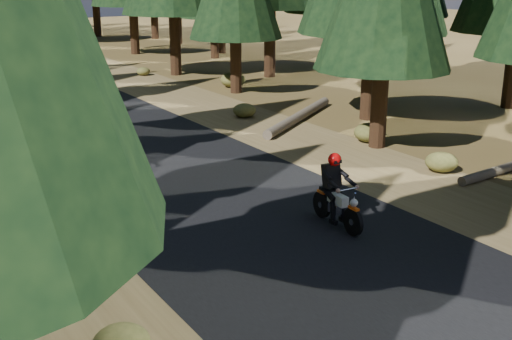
{
  "coord_description": "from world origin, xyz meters",
  "views": [
    {
      "loc": [
        -6.56,
        -8.86,
        4.95
      ],
      "look_at": [
        0.0,
        1.5,
        1.1
      ],
      "focal_mm": 45.0,
      "sensor_mm": 36.0,
      "label": 1
    }
  ],
  "objects_px": {
    "rider_lead": "(337,203)",
    "log_far": "(506,168)",
    "log_near": "(299,116)",
    "rider_follow": "(103,152)"
  },
  "relations": [
    {
      "from": "log_near",
      "to": "log_far",
      "type": "distance_m",
      "value": 7.6
    },
    {
      "from": "rider_lead",
      "to": "log_far",
      "type": "bearing_deg",
      "value": -171.16
    },
    {
      "from": "log_far",
      "to": "rider_follow",
      "type": "xyz_separation_m",
      "value": [
        -8.7,
        5.26,
        0.48
      ]
    },
    {
      "from": "log_far",
      "to": "rider_lead",
      "type": "xyz_separation_m",
      "value": [
        -5.89,
        -0.47,
        0.38
      ]
    },
    {
      "from": "log_near",
      "to": "log_far",
      "type": "height_order",
      "value": "log_near"
    },
    {
      "from": "rider_lead",
      "to": "rider_follow",
      "type": "distance_m",
      "value": 6.38
    },
    {
      "from": "rider_follow",
      "to": "log_far",
      "type": "bearing_deg",
      "value": 138.93
    },
    {
      "from": "log_near",
      "to": "rider_lead",
      "type": "relative_size",
      "value": 3.33
    },
    {
      "from": "log_near",
      "to": "rider_follow",
      "type": "relative_size",
      "value": 2.74
    },
    {
      "from": "log_far",
      "to": "rider_lead",
      "type": "relative_size",
      "value": 2.14
    }
  ]
}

